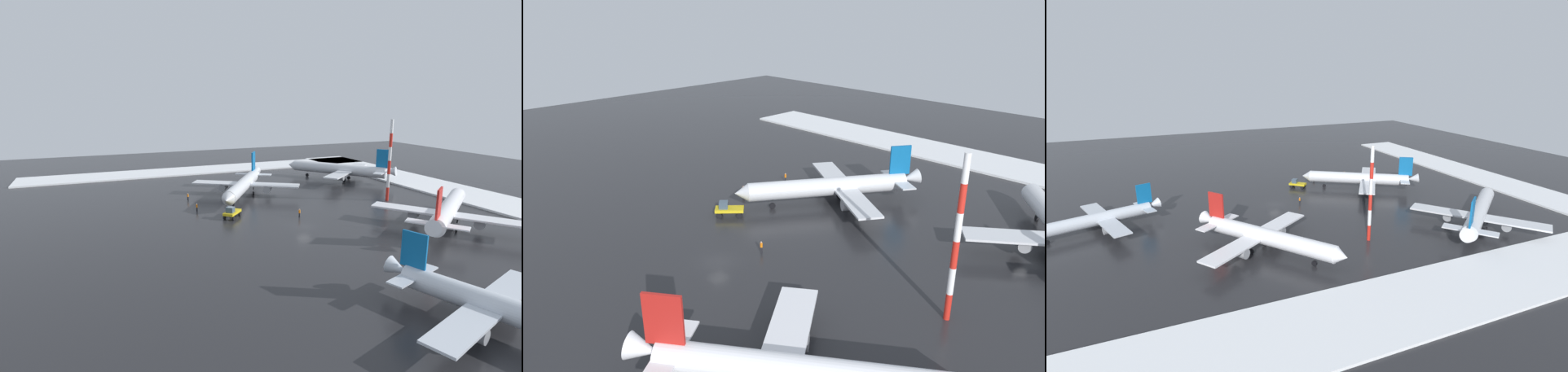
{
  "view_description": "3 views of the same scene",
  "coord_description": "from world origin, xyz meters",
  "views": [
    {
      "loc": [
        -65.24,
        36.25,
        24.1
      ],
      "look_at": [
        17.4,
        1.75,
        4.58
      ],
      "focal_mm": 28.0,
      "sensor_mm": 36.0,
      "label": 1
    },
    {
      "loc": [
        -36.05,
        -49.15,
        33.67
      ],
      "look_at": [
        16.86,
        4.39,
        5.32
      ],
      "focal_mm": 35.0,
      "sensor_mm": 36.0,
      "label": 2
    },
    {
      "loc": [
        -31.2,
        -91.76,
        34.02
      ],
      "look_at": [
        7.14,
        -4.24,
        5.15
      ],
      "focal_mm": 28.0,
      "sensor_mm": 36.0,
      "label": 3
    }
  ],
  "objects": [
    {
      "name": "ground_crew_by_nose_gear",
      "position": [
        5.99,
        -2.12,
        0.97
      ],
      "size": [
        0.36,
        0.36,
        1.71
      ],
      "rotation": [
        0.0,
        0.0,
        1.75
      ],
      "color": "black",
      "rests_on": "ground_plane"
    },
    {
      "name": "ground_crew_beside_wing",
      "position": [
        18.41,
        16.33,
        0.97
      ],
      "size": [
        0.36,
        0.36,
        1.71
      ],
      "rotation": [
        0.0,
        0.0,
        3.82
      ],
      "color": "black",
      "rests_on": "ground_plane"
    },
    {
      "name": "ground_crew_near_tug",
      "position": [
        28.68,
        15.97,
        0.97
      ],
      "size": [
        0.36,
        0.36,
        1.71
      ],
      "rotation": [
        0.0,
        0.0,
        2.5
      ],
      "color": "black",
      "rests_on": "ground_plane"
    },
    {
      "name": "pushback_tug",
      "position": [
        10.61,
        11.01,
        1.28
      ],
      "size": [
        4.87,
        4.74,
        2.5
      ],
      "rotation": [
        0.0,
        0.0,
        2.4
      ],
      "color": "gold",
      "rests_on": "ground_plane"
    },
    {
      "name": "airplane_distant_tail",
      "position": [
        -10.37,
        -25.08,
        3.22
      ],
      "size": [
        24.37,
        28.29,
        9.73
      ],
      "rotation": [
        0.0,
        0.0,
        5.33
      ],
      "color": "white",
      "rests_on": "ground_plane"
    },
    {
      "name": "snow_bank_far",
      "position": [
        0.0,
        -50.0,
        0.22
      ],
      "size": [
        152.0,
        16.0,
        0.44
      ],
      "primitive_type": "cube",
      "color": "white",
      "rests_on": "ground_plane"
    },
    {
      "name": "airplane_parked_portside",
      "position": [
        26.54,
        2.47,
        3.2
      ],
      "size": [
        28.76,
        24.69,
        9.68
      ],
      "rotation": [
        0.0,
        0.0,
        2.56
      ],
      "color": "silver",
      "rests_on": "ground_plane"
    },
    {
      "name": "antenna_mast",
      "position": [
        10.19,
        -28.01,
        9.64
      ],
      "size": [
        0.7,
        0.7,
        19.27
      ],
      "color": "red",
      "rests_on": "ground_plane"
    },
    {
      "name": "ground_plane",
      "position": [
        0.0,
        0.0,
        0.0
      ],
      "size": [
        240.0,
        240.0,
        0.0
      ],
      "primitive_type": "plane",
      "color": "#232326"
    },
    {
      "name": "snow_bank_right",
      "position": [
        67.0,
        0.0,
        0.22
      ],
      "size": [
        14.0,
        116.0,
        0.44
      ],
      "primitive_type": "cube",
      "color": "white",
      "rests_on": "ground_plane"
    },
    {
      "name": "airplane_far_rear",
      "position": [
        35.52,
        -31.49,
        3.29
      ],
      "size": [
        28.39,
        24.99,
        9.95
      ],
      "rotation": [
        0.0,
        0.0,
        0.65
      ],
      "color": "silver",
      "rests_on": "ground_plane"
    },
    {
      "name": "airplane_foreground_jet",
      "position": [
        -39.98,
        -1.64,
        2.8
      ],
      "size": [
        27.75,
        23.4,
        8.47
      ],
      "rotation": [
        0.0,
        0.0,
        3.46
      ],
      "color": "silver",
      "rests_on": "ground_plane"
    }
  ]
}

